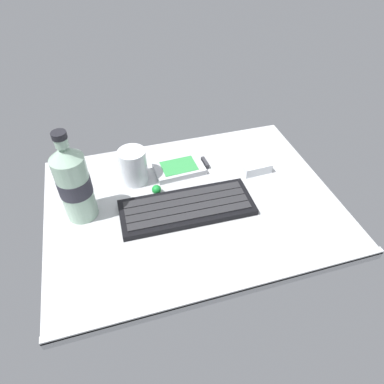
{
  "coord_description": "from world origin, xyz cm",
  "views": [
    {
      "loc": [
        -15.44,
        -52.83,
        54.6
      ],
      "look_at": [
        0.0,
        0.0,
        3.0
      ],
      "focal_mm": 32.24,
      "sensor_mm": 36.0,
      "label": 1
    }
  ],
  "objects": [
    {
      "name": "charger_block",
      "position": [
        18.07,
        6.79,
        1.2
      ],
      "size": [
        7.24,
        5.9,
        2.4
      ],
      "primitive_type": "cube",
      "rotation": [
        0.0,
        0.0,
        0.04
      ],
      "color": "silver",
      "rests_on": "ground_plane"
    },
    {
      "name": "juice_cup",
      "position": [
        -11.0,
        11.0,
        3.91
      ],
      "size": [
        6.4,
        6.4,
        8.5
      ],
      "color": "silver",
      "rests_on": "ground_plane"
    },
    {
      "name": "ground_plane",
      "position": [
        0.0,
        -0.23,
        -0.99
      ],
      "size": [
        64.0,
        48.0,
        2.8
      ],
      "color": "#B7BABC"
    },
    {
      "name": "trackball_mouse",
      "position": [
        -7.0,
        5.0,
        1.1
      ],
      "size": [
        2.2,
        2.2,
        2.2
      ],
      "primitive_type": "sphere",
      "color": "#198C33",
      "rests_on": "ground_plane"
    },
    {
      "name": "handheld_device",
      "position": [
        0.66,
        11.51,
        0.73
      ],
      "size": [
        13.08,
        8.21,
        1.5
      ],
      "color": "#B7BABF",
      "rests_on": "ground_plane"
    },
    {
      "name": "water_bottle",
      "position": [
        -23.69,
        3.18,
        9.01
      ],
      "size": [
        6.73,
        6.73,
        20.8
      ],
      "color": "#9EC1A8",
      "rests_on": "ground_plane"
    },
    {
      "name": "keyboard",
      "position": [
        -1.79,
        -2.12,
        0.81
      ],
      "size": [
        29.25,
        11.68,
        1.7
      ],
      "color": "black",
      "rests_on": "ground_plane"
    }
  ]
}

